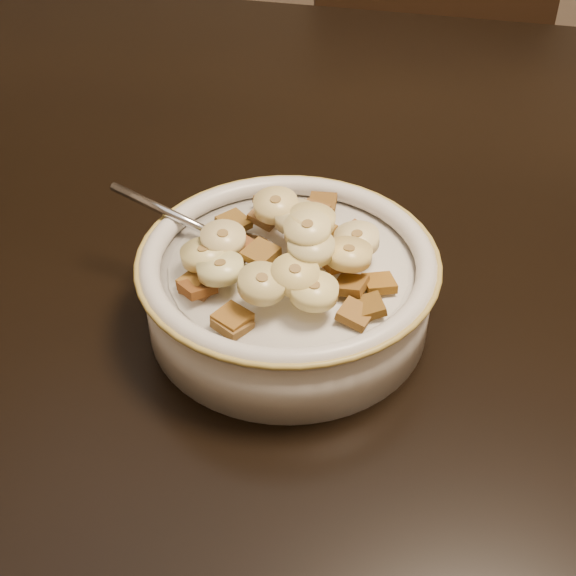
% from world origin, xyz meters
% --- Properties ---
extents(table, '(1.43, 0.94, 0.04)m').
position_xyz_m(table, '(0.00, 0.00, 0.73)').
color(table, black).
rests_on(table, floor).
extents(chair, '(0.50, 0.50, 0.92)m').
position_xyz_m(chair, '(0.10, 0.61, 0.46)').
color(chair, black).
rests_on(chair, floor).
extents(cereal_bowl, '(0.20, 0.20, 0.05)m').
position_xyz_m(cereal_bowl, '(0.08, -0.15, 0.77)').
color(cereal_bowl, beige).
rests_on(cereal_bowl, table).
extents(milk, '(0.17, 0.17, 0.00)m').
position_xyz_m(milk, '(0.08, -0.15, 0.80)').
color(milk, white).
rests_on(milk, cereal_bowl).
extents(spoon, '(0.06, 0.05, 0.01)m').
position_xyz_m(spoon, '(0.05, -0.14, 0.80)').
color(spoon, '#B5B8C1').
rests_on(spoon, cereal_bowl).
extents(cereal_square_0, '(0.03, 0.03, 0.01)m').
position_xyz_m(cereal_square_0, '(0.03, -0.19, 0.81)').
color(cereal_square_0, brown).
rests_on(cereal_square_0, milk).
extents(cereal_square_1, '(0.03, 0.03, 0.01)m').
position_xyz_m(cereal_square_1, '(0.12, -0.15, 0.81)').
color(cereal_square_1, brown).
rests_on(cereal_square_1, milk).
extents(cereal_square_2, '(0.03, 0.03, 0.01)m').
position_xyz_m(cereal_square_2, '(0.03, -0.12, 0.81)').
color(cereal_square_2, brown).
rests_on(cereal_square_2, milk).
extents(cereal_square_3, '(0.03, 0.03, 0.01)m').
position_xyz_m(cereal_square_3, '(0.08, -0.13, 0.82)').
color(cereal_square_3, brown).
rests_on(cereal_square_3, milk).
extents(cereal_square_4, '(0.03, 0.03, 0.01)m').
position_xyz_m(cereal_square_4, '(0.14, -0.19, 0.80)').
color(cereal_square_4, brown).
rests_on(cereal_square_4, milk).
extents(cereal_square_5, '(0.03, 0.03, 0.01)m').
position_xyz_m(cereal_square_5, '(0.10, -0.13, 0.82)').
color(cereal_square_5, brown).
rests_on(cereal_square_5, milk).
extents(cereal_square_6, '(0.03, 0.03, 0.01)m').
position_xyz_m(cereal_square_6, '(0.06, -0.11, 0.81)').
color(cereal_square_6, brown).
rests_on(cereal_square_6, milk).
extents(cereal_square_7, '(0.03, 0.03, 0.01)m').
position_xyz_m(cereal_square_7, '(0.07, -0.17, 0.82)').
color(cereal_square_7, brown).
rests_on(cereal_square_7, milk).
extents(cereal_square_8, '(0.02, 0.02, 0.01)m').
position_xyz_m(cereal_square_8, '(0.14, -0.19, 0.80)').
color(cereal_square_8, brown).
rests_on(cereal_square_8, milk).
extents(cereal_square_9, '(0.02, 0.02, 0.01)m').
position_xyz_m(cereal_square_9, '(0.13, -0.17, 0.81)').
color(cereal_square_9, brown).
rests_on(cereal_square_9, milk).
extents(cereal_square_10, '(0.03, 0.03, 0.01)m').
position_xyz_m(cereal_square_10, '(0.03, -0.20, 0.81)').
color(cereal_square_10, brown).
rests_on(cereal_square_10, milk).
extents(cereal_square_11, '(0.03, 0.03, 0.01)m').
position_xyz_m(cereal_square_11, '(0.09, -0.09, 0.81)').
color(cereal_square_11, brown).
rests_on(cereal_square_11, milk).
extents(cereal_square_12, '(0.03, 0.03, 0.01)m').
position_xyz_m(cereal_square_12, '(0.05, -0.15, 0.81)').
color(cereal_square_12, brown).
rests_on(cereal_square_12, milk).
extents(cereal_square_13, '(0.03, 0.03, 0.01)m').
position_xyz_m(cereal_square_13, '(0.08, -0.11, 0.81)').
color(cereal_square_13, brown).
rests_on(cereal_square_13, milk).
extents(cereal_square_14, '(0.02, 0.02, 0.01)m').
position_xyz_m(cereal_square_14, '(0.09, -0.13, 0.82)').
color(cereal_square_14, brown).
rests_on(cereal_square_14, milk).
extents(cereal_square_15, '(0.02, 0.02, 0.01)m').
position_xyz_m(cereal_square_15, '(0.09, -0.08, 0.81)').
color(cereal_square_15, brown).
rests_on(cereal_square_15, milk).
extents(cereal_square_16, '(0.03, 0.03, 0.01)m').
position_xyz_m(cereal_square_16, '(0.06, -0.22, 0.81)').
color(cereal_square_16, brown).
rests_on(cereal_square_16, milk).
extents(cereal_square_17, '(0.03, 0.03, 0.01)m').
position_xyz_m(cereal_square_17, '(0.15, -0.16, 0.80)').
color(cereal_square_17, brown).
rests_on(cereal_square_17, milk).
extents(cereal_square_18, '(0.02, 0.02, 0.01)m').
position_xyz_m(cereal_square_18, '(0.03, -0.19, 0.80)').
color(cereal_square_18, brown).
rests_on(cereal_square_18, milk).
extents(cereal_square_19, '(0.03, 0.03, 0.01)m').
position_xyz_m(cereal_square_19, '(0.06, -0.22, 0.80)').
color(cereal_square_19, brown).
rests_on(cereal_square_19, milk).
extents(cereal_square_20, '(0.03, 0.03, 0.01)m').
position_xyz_m(cereal_square_20, '(0.12, -0.11, 0.81)').
color(cereal_square_20, olive).
rests_on(cereal_square_20, milk).
extents(cereal_square_21, '(0.03, 0.03, 0.01)m').
position_xyz_m(cereal_square_21, '(0.05, -0.09, 0.81)').
color(cereal_square_21, brown).
rests_on(cereal_square_21, milk).
extents(banana_slice_0, '(0.04, 0.04, 0.01)m').
position_xyz_m(banana_slice_0, '(0.04, -0.16, 0.82)').
color(banana_slice_0, '#CDC286').
rests_on(banana_slice_0, milk).
extents(banana_slice_1, '(0.04, 0.04, 0.01)m').
position_xyz_m(banana_slice_1, '(0.11, -0.20, 0.82)').
color(banana_slice_1, '#FADE98').
rests_on(banana_slice_1, milk).
extents(banana_slice_2, '(0.04, 0.04, 0.02)m').
position_xyz_m(banana_slice_2, '(0.10, -0.16, 0.84)').
color(banana_slice_2, '#EFE395').
rests_on(banana_slice_2, milk).
extents(banana_slice_3, '(0.04, 0.04, 0.01)m').
position_xyz_m(banana_slice_3, '(0.08, -0.13, 0.83)').
color(banana_slice_3, beige).
rests_on(banana_slice_3, milk).
extents(banana_slice_4, '(0.04, 0.04, 0.01)m').
position_xyz_m(banana_slice_4, '(0.12, -0.16, 0.82)').
color(banana_slice_4, '#DEC474').
rests_on(banana_slice_4, milk).
extents(banana_slice_5, '(0.03, 0.03, 0.01)m').
position_xyz_m(banana_slice_5, '(0.10, -0.14, 0.83)').
color(banana_slice_5, '#FFF293').
rests_on(banana_slice_5, milk).
extents(banana_slice_6, '(0.04, 0.04, 0.02)m').
position_xyz_m(banana_slice_6, '(0.05, -0.19, 0.82)').
color(banana_slice_6, '#EFE590').
rests_on(banana_slice_6, milk).
extents(banana_slice_7, '(0.04, 0.04, 0.02)m').
position_xyz_m(banana_slice_7, '(0.10, -0.19, 0.82)').
color(banana_slice_7, '#ECCA77').
rests_on(banana_slice_7, milk).
extents(banana_slice_8, '(0.04, 0.04, 0.01)m').
position_xyz_m(banana_slice_8, '(0.07, -0.12, 0.83)').
color(banana_slice_8, '#D5BA72').
rests_on(banana_slice_8, milk).
extents(banana_slice_9, '(0.04, 0.04, 0.01)m').
position_xyz_m(banana_slice_9, '(0.13, -0.13, 0.82)').
color(banana_slice_9, '#FFDF9E').
rests_on(banana_slice_9, milk).
extents(banana_slice_10, '(0.04, 0.04, 0.01)m').
position_xyz_m(banana_slice_10, '(0.10, -0.17, 0.83)').
color(banana_slice_10, '#D4C67E').
rests_on(banana_slice_10, milk).
extents(banana_slice_11, '(0.04, 0.04, 0.02)m').
position_xyz_m(banana_slice_11, '(0.08, -0.20, 0.82)').
color(banana_slice_11, '#D9C373').
rests_on(banana_slice_11, milk).
extents(banana_slice_12, '(0.04, 0.04, 0.01)m').
position_xyz_m(banana_slice_12, '(0.03, -0.17, 0.82)').
color(banana_slice_12, '#CBBA77').
rests_on(banana_slice_12, milk).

